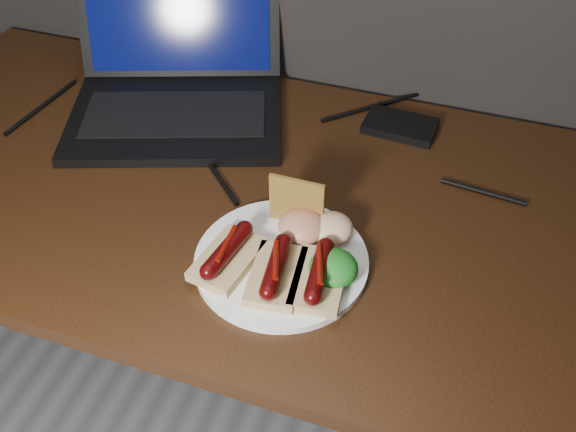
{
  "coord_description": "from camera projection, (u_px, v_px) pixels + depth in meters",
  "views": [
    {
      "loc": [
        0.34,
        0.65,
        1.45
      ],
      "look_at": [
        0.13,
        1.27,
        0.82
      ],
      "focal_mm": 40.0,
      "sensor_mm": 36.0,
      "label": 1
    }
  ],
  "objects": [
    {
      "name": "plate",
      "position": [
        281.0,
        261.0,
        0.94
      ],
      "size": [
        0.3,
        0.3,
        0.01
      ],
      "primitive_type": "cylinder",
      "rotation": [
        0.0,
        0.0,
        -0.2
      ],
      "color": "white",
      "rests_on": "desk"
    },
    {
      "name": "bread_sausage_center",
      "position": [
        276.0,
        272.0,
        0.89
      ],
      "size": [
        0.08,
        0.12,
        0.04
      ],
      "color": "#E1C284",
      "rests_on": "plate"
    },
    {
      "name": "bread_sausage_left",
      "position": [
        228.0,
        255.0,
        0.92
      ],
      "size": [
        0.09,
        0.13,
        0.04
      ],
      "color": "#E1C284",
      "rests_on": "plate"
    },
    {
      "name": "crispbread",
      "position": [
        297.0,
        202.0,
        0.96
      ],
      "size": [
        0.09,
        0.01,
        0.08
      ],
      "primitive_type": "cube",
      "color": "#AE882F",
      "rests_on": "plate"
    },
    {
      "name": "bread_sausage_right",
      "position": [
        319.0,
        276.0,
        0.89
      ],
      "size": [
        0.08,
        0.12,
        0.04
      ],
      "color": "#E1C284",
      "rests_on": "plate"
    },
    {
      "name": "salad_greens",
      "position": [
        333.0,
        268.0,
        0.89
      ],
      "size": [
        0.07,
        0.07,
        0.04
      ],
      "primitive_type": "ellipsoid",
      "color": "#13601A",
      "rests_on": "plate"
    },
    {
      "name": "coleslaw_mound",
      "position": [
        332.0,
        228.0,
        0.96
      ],
      "size": [
        0.06,
        0.06,
        0.04
      ],
      "primitive_type": "ellipsoid",
      "color": "beige",
      "rests_on": "plate"
    },
    {
      "name": "desk_cables",
      "position": [
        261.0,
        136.0,
        1.16
      ],
      "size": [
        0.92,
        0.42,
        0.01
      ],
      "color": "black",
      "rests_on": "desk"
    },
    {
      "name": "salsa_mound",
      "position": [
        302.0,
        226.0,
        0.96
      ],
      "size": [
        0.07,
        0.07,
        0.04
      ],
      "primitive_type": "ellipsoid",
      "color": "#A91810",
      "rests_on": "plate"
    },
    {
      "name": "hard_drive",
      "position": [
        400.0,
        126.0,
        1.18
      ],
      "size": [
        0.13,
        0.09,
        0.02
      ],
      "primitive_type": "cube",
      "rotation": [
        0.0,
        0.0,
        -0.06
      ],
      "color": "black",
      "rests_on": "desk"
    },
    {
      "name": "laptop",
      "position": [
        177.0,
        81.0,
        1.21
      ],
      "size": [
        0.49,
        0.47,
        0.25
      ],
      "color": "black",
      "rests_on": "desk"
    },
    {
      "name": "desk",
      "position": [
        238.0,
        225.0,
        1.13
      ],
      "size": [
        1.4,
        0.7,
        0.75
      ],
      "color": "#321E0C",
      "rests_on": "ground"
    }
  ]
}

